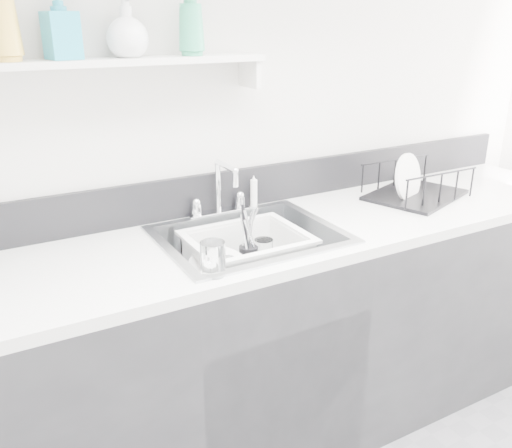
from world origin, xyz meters
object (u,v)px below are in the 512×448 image
wash_tub (247,256)px  dish_rack (417,180)px  sink (249,258)px  counter_run (250,344)px

wash_tub → dish_rack: size_ratio=1.01×
sink → wash_tub: 0.01m
dish_rack → sink: bearing=163.7°
sink → dish_rack: bearing=3.0°
dish_rack → counter_run: bearing=163.7°
counter_run → wash_tub: (-0.00, 0.01, 0.37)m
sink → dish_rack: (0.85, 0.05, 0.16)m
counter_run → dish_rack: size_ratio=7.68×
sink → wash_tub: sink is taller
sink → dish_rack: size_ratio=1.54×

